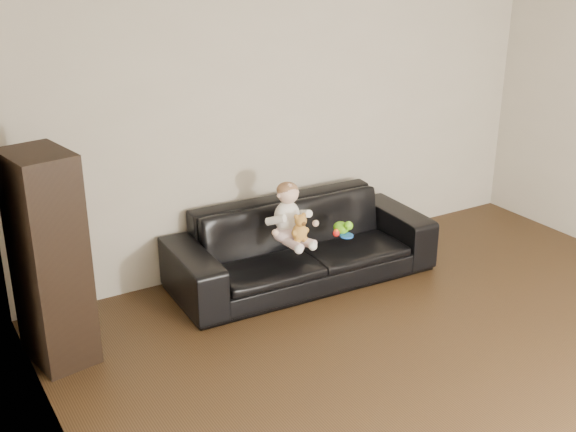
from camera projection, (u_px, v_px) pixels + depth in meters
floor at (524, 410)px, 4.45m from camera, size 5.50×5.50×0.00m
wall_back at (294, 113)px, 6.17m from camera, size 5.00×0.00×5.00m
wall_left at (110, 335)px, 2.78m from camera, size 0.00×5.50×5.50m
sofa at (302, 243)px, 6.02m from camera, size 2.24×0.95×0.65m
cabinet at (49, 260)px, 4.74m from camera, size 0.45×0.56×1.48m
shelf_item at (46, 212)px, 4.63m from camera, size 0.22×0.28×0.28m
baby at (289, 217)px, 5.71m from camera, size 0.36×0.44×0.50m
teddy_bear at (300, 228)px, 5.61m from camera, size 0.15×0.15×0.23m
toy_green at (341, 228)px, 5.94m from camera, size 0.16×0.17×0.10m
toy_rattle at (336, 233)px, 5.89m from camera, size 0.06×0.06×0.06m
toy_blue_disc at (347, 236)px, 5.89m from camera, size 0.14×0.14×0.02m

